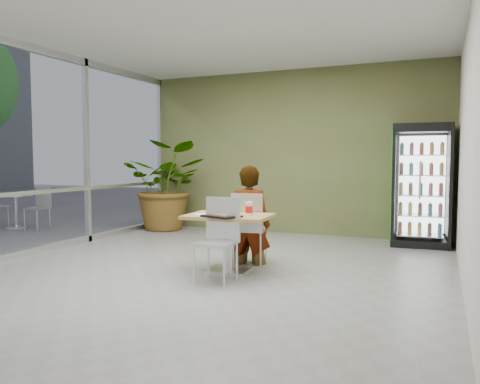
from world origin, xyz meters
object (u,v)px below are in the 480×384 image
dining_table (229,231)px  potted_plant (167,186)px  chair_near (220,232)px  soda_cup (249,209)px  seated_woman (249,225)px  cafeteria_tray (222,216)px  chair_far (249,223)px  beverage_fridge (421,185)px

dining_table → potted_plant: (-2.72, 2.86, 0.38)m
chair_near → soda_cup: size_ratio=5.92×
dining_table → seated_woman: bearing=86.0°
seated_woman → cafeteria_tray: 0.89m
chair_far → potted_plant: size_ratio=0.54×
seated_woman → beverage_fridge: (2.14, 2.41, 0.48)m
dining_table → potted_plant: size_ratio=0.61×
chair_far → cafeteria_tray: chair_far is taller
chair_near → beverage_fridge: bearing=56.9°
chair_near → soda_cup: bearing=66.0°
potted_plant → beverage_fridge: bearing=1.6°
chair_far → potted_plant: 3.64m
cafeteria_tray → potted_plant: (-2.75, 3.13, 0.15)m
chair_near → seated_woman: size_ratio=0.60×
chair_far → seated_woman: seated_woman is taller
chair_far → potted_plant: bearing=-48.6°
seated_woman → soda_cup: 0.66m
chair_near → soda_cup: 0.56m
potted_plant → chair_near: bearing=-49.6°
beverage_fridge → chair_far: bearing=-134.7°
seated_woman → cafeteria_tray: seated_woman is taller
dining_table → cafeteria_tray: (0.03, -0.27, 0.23)m
beverage_fridge → potted_plant: (-4.90, -0.13, -0.11)m
chair_far → seated_woman: bearing=-82.3°
beverage_fridge → dining_table: bearing=-129.9°
beverage_fridge → cafeteria_tray: bearing=-127.2°
soda_cup → chair_near: bearing=-112.5°
chair_near → cafeteria_tray: bearing=105.0°
cafeteria_tray → potted_plant: bearing=131.3°
cafeteria_tray → potted_plant: size_ratio=0.24×
chair_far → soda_cup: chair_far is taller
dining_table → chair_near: bearing=-80.0°
chair_near → potted_plant: (-2.80, 3.28, 0.33)m
soda_cup → cafeteria_tray: soda_cup is taller
seated_woman → cafeteria_tray: (-0.01, -0.86, 0.22)m
dining_table → beverage_fridge: bearing=54.0°
chair_near → potted_plant: potted_plant is taller
soda_cup → beverage_fridge: beverage_fridge is taller
dining_table → seated_woman: (0.04, 0.59, 0.00)m
chair_far → potted_plant: (-2.78, 2.33, 0.33)m
beverage_fridge → potted_plant: beverage_fridge is taller
seated_woman → cafeteria_tray: bearing=80.7°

